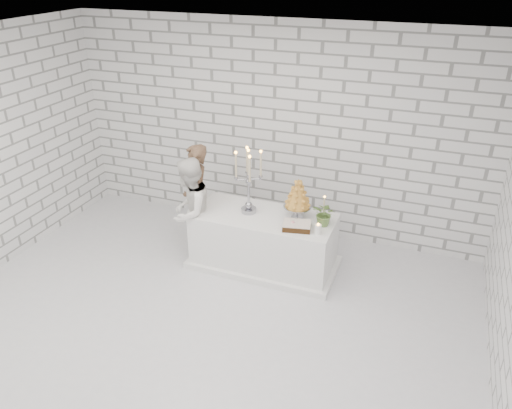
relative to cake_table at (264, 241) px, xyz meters
name	(u,v)px	position (x,y,z in m)	size (l,w,h in m)	color
ground	(199,327)	(-0.25, -1.42, -0.38)	(6.00, 5.00, 0.01)	silver
ceiling	(180,50)	(-0.25, -1.42, 2.62)	(6.00, 5.00, 0.01)	white
wall_back	(274,131)	(-0.25, 1.08, 1.12)	(6.00, 0.01, 3.00)	white
cake_table	(264,241)	(0.00, 0.00, 0.00)	(1.80, 0.80, 0.75)	white
groom	(197,199)	(-1.00, 0.11, 0.39)	(0.56, 0.36, 1.52)	#402C1F
bride	(190,212)	(-0.95, -0.20, 0.35)	(0.71, 0.55, 1.45)	white
candelabra	(249,181)	(-0.21, 0.02, 0.81)	(0.35, 0.35, 0.86)	#92939C
croquembouche	(298,199)	(0.41, 0.08, 0.65)	(0.35, 0.35, 0.54)	#AF7222
chocolate_cake	(297,226)	(0.49, -0.18, 0.42)	(0.33, 0.24, 0.08)	black
pillar_candle	(318,229)	(0.75, -0.20, 0.44)	(0.08, 0.08, 0.12)	white
extra_taper	(324,209)	(0.73, 0.14, 0.54)	(0.06, 0.06, 0.32)	#C6B793
flowers	(325,214)	(0.77, 0.02, 0.53)	(0.28, 0.24, 0.31)	#46773E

